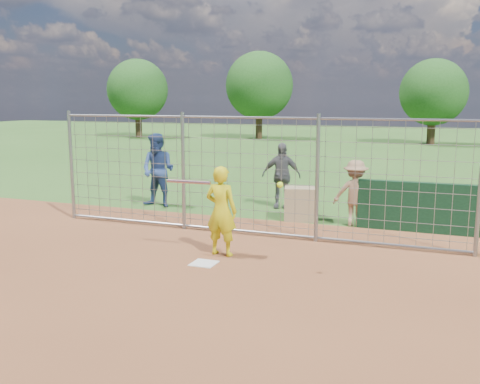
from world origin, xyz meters
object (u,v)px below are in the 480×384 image
at_px(bystander_a, 158,170).
at_px(bystander_b, 281,176).
at_px(batter, 221,211).
at_px(equipment_bin, 301,204).
at_px(bystander_c, 355,193).

bearing_deg(bystander_a, bystander_b, 19.45).
bearing_deg(bystander_a, batter, -44.92).
relative_size(batter, equipment_bin, 2.10).
bearing_deg(batter, equipment_bin, -97.65).
distance_m(batter, bystander_a, 4.96).
bearing_deg(batter, bystander_b, -83.82).
height_order(bystander_a, bystander_c, bystander_a).
height_order(batter, bystander_a, bystander_a).
xyz_separation_m(batter, bystander_a, (-3.38, 3.63, 0.15)).
bearing_deg(equipment_bin, batter, -116.03).
distance_m(bystander_a, bystander_c, 5.34).
bearing_deg(bystander_c, bystander_a, -9.97).
distance_m(bystander_a, equipment_bin, 4.09).
xyz_separation_m(batter, equipment_bin, (0.66, 3.36, -0.44)).
distance_m(batter, bystander_c, 3.78).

